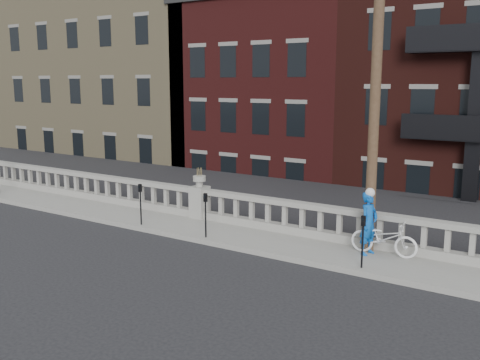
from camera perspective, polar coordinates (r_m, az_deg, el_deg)
The scene contains 11 objects.
ground at distance 15.91m, azimuth -13.07°, elevation -7.40°, with size 120.00×120.00×0.00m, color black.
sidewalk at distance 17.99m, azimuth -6.14°, elevation -4.85°, with size 32.00×2.20×0.15m, color gray.
balustrade at distance 18.57m, azimuth -4.31°, elevation -2.54°, with size 28.00×0.34×1.03m.
planter_pedestal at distance 18.53m, azimuth -4.32°, elevation -1.97°, with size 0.55×0.55×1.76m.
lower_level at distance 35.08m, azimuth 15.94°, elevation 6.49°, with size 80.00×44.00×20.80m.
utility_pole at distance 14.79m, azimuth 14.36°, elevation 11.81°, with size 1.60×0.28×10.00m.
parking_meter_b at distance 17.84m, azimuth -10.57°, elevation -2.06°, with size 0.10×0.09×1.36m.
parking_meter_c at distance 16.14m, azimuth -3.70°, elevation -3.22°, with size 0.10×0.09×1.36m.
parking_meter_d at distance 13.83m, azimuth 12.97°, elevation -5.80°, with size 0.10×0.09×1.36m.
bicycle at distance 15.09m, azimuth 15.10°, elevation -5.99°, with size 0.63×1.81×0.95m, color white.
cyclist at distance 14.96m, azimuth 13.57°, elevation -4.51°, with size 0.63×0.42×1.74m, color #0B50AF.
Camera 1 is at (11.09, -10.36, 4.80)m, focal length 40.00 mm.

